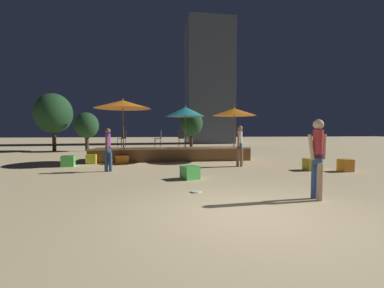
{
  "coord_description": "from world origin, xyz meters",
  "views": [
    {
      "loc": [
        -1.73,
        -4.61,
        1.6
      ],
      "look_at": [
        0.0,
        7.45,
        0.97
      ],
      "focal_mm": 24.0,
      "sensor_mm": 36.0,
      "label": 1
    }
  ],
  "objects_px": {
    "cube_seat_2": "(92,159)",
    "bistro_chair_1": "(123,137)",
    "cube_seat_0": "(345,165)",
    "cube_seat_3": "(122,159)",
    "background_tree_2": "(53,113)",
    "person_0": "(318,155)",
    "patio_umbrella_1": "(185,112)",
    "cube_seat_5": "(311,164)",
    "person_2": "(108,148)",
    "patio_umbrella_0": "(123,104)",
    "bistro_chair_0": "(182,137)",
    "bistro_chair_2": "(159,137)",
    "background_tree_0": "(87,126)",
    "cube_seat_1": "(68,161)",
    "background_tree_1": "(191,123)",
    "frisbee_disc": "(196,192)",
    "person_1": "(240,144)",
    "patio_umbrella_2": "(234,112)",
    "cube_seat_4": "(190,172)"
  },
  "relations": [
    {
      "from": "person_0",
      "to": "person_2",
      "type": "relative_size",
      "value": 1.1
    },
    {
      "from": "person_0",
      "to": "background_tree_1",
      "type": "height_order",
      "value": "background_tree_1"
    },
    {
      "from": "cube_seat_2",
      "to": "person_0",
      "type": "relative_size",
      "value": 0.26
    },
    {
      "from": "cube_seat_3",
      "to": "cube_seat_2",
      "type": "bearing_deg",
      "value": 175.49
    },
    {
      "from": "cube_seat_3",
      "to": "bistro_chair_0",
      "type": "distance_m",
      "value": 3.63
    },
    {
      "from": "cube_seat_4",
      "to": "cube_seat_5",
      "type": "relative_size",
      "value": 1.26
    },
    {
      "from": "cube_seat_1",
      "to": "background_tree_0",
      "type": "xyz_separation_m",
      "value": [
        -1.44,
        8.98,
        1.77
      ]
    },
    {
      "from": "cube_seat_0",
      "to": "cube_seat_3",
      "type": "xyz_separation_m",
      "value": [
        -9.04,
        3.82,
        -0.04
      ]
    },
    {
      "from": "background_tree_2",
      "to": "cube_seat_0",
      "type": "bearing_deg",
      "value": -39.34
    },
    {
      "from": "cube_seat_3",
      "to": "person_1",
      "type": "distance_m",
      "value": 5.75
    },
    {
      "from": "patio_umbrella_2",
      "to": "person_2",
      "type": "xyz_separation_m",
      "value": [
        -6.03,
        -2.98,
        -1.68
      ]
    },
    {
      "from": "patio_umbrella_0",
      "to": "cube_seat_2",
      "type": "relative_size",
      "value": 6.5
    },
    {
      "from": "cube_seat_0",
      "to": "bistro_chair_1",
      "type": "xyz_separation_m",
      "value": [
        -9.21,
        5.65,
        1.02
      ]
    },
    {
      "from": "person_0",
      "to": "person_1",
      "type": "distance_m",
      "value": 5.58
    },
    {
      "from": "person_0",
      "to": "patio_umbrella_0",
      "type": "bearing_deg",
      "value": 25.54
    },
    {
      "from": "background_tree_2",
      "to": "person_2",
      "type": "bearing_deg",
      "value": -61.55
    },
    {
      "from": "person_1",
      "to": "cube_seat_0",
      "type": "bearing_deg",
      "value": 9.83
    },
    {
      "from": "patio_umbrella_0",
      "to": "patio_umbrella_2",
      "type": "distance_m",
      "value": 5.8
    },
    {
      "from": "cube_seat_5",
      "to": "bistro_chair_1",
      "type": "xyz_separation_m",
      "value": [
        -8.06,
        5.17,
        1.02
      ]
    },
    {
      "from": "bistro_chair_2",
      "to": "patio_umbrella_0",
      "type": "bearing_deg",
      "value": -47.41
    },
    {
      "from": "patio_umbrella_1",
      "to": "cube_seat_5",
      "type": "relative_size",
      "value": 5.6
    },
    {
      "from": "cube_seat_2",
      "to": "bistro_chair_1",
      "type": "distance_m",
      "value": 2.37
    },
    {
      "from": "bistro_chair_2",
      "to": "background_tree_1",
      "type": "distance_m",
      "value": 9.11
    },
    {
      "from": "bistro_chair_2",
      "to": "background_tree_2",
      "type": "height_order",
      "value": "background_tree_2"
    },
    {
      "from": "person_2",
      "to": "background_tree_1",
      "type": "height_order",
      "value": "background_tree_1"
    },
    {
      "from": "cube_seat_0",
      "to": "cube_seat_5",
      "type": "bearing_deg",
      "value": 157.47
    },
    {
      "from": "cube_seat_0",
      "to": "person_2",
      "type": "bearing_deg",
      "value": 172.0
    },
    {
      "from": "person_0",
      "to": "bistro_chair_1",
      "type": "xyz_separation_m",
      "value": [
        -5.51,
        9.29,
        0.22
      ]
    },
    {
      "from": "bistro_chair_0",
      "to": "frisbee_disc",
      "type": "distance_m",
      "value": 8.03
    },
    {
      "from": "background_tree_1",
      "to": "person_1",
      "type": "bearing_deg",
      "value": -87.58
    },
    {
      "from": "bistro_chair_1",
      "to": "cube_seat_3",
      "type": "bearing_deg",
      "value": -43.59
    },
    {
      "from": "cube_seat_5",
      "to": "person_0",
      "type": "bearing_deg",
      "value": -121.79
    },
    {
      "from": "cube_seat_0",
      "to": "cube_seat_5",
      "type": "height_order",
      "value": "cube_seat_0"
    },
    {
      "from": "bistro_chair_0",
      "to": "frisbee_disc",
      "type": "bearing_deg",
      "value": 104.43
    },
    {
      "from": "background_tree_1",
      "to": "cube_seat_5",
      "type": "bearing_deg",
      "value": -77.3
    },
    {
      "from": "patio_umbrella_0",
      "to": "person_0",
      "type": "height_order",
      "value": "patio_umbrella_0"
    },
    {
      "from": "patio_umbrella_0",
      "to": "bistro_chair_0",
      "type": "distance_m",
      "value": 3.67
    },
    {
      "from": "cube_seat_1",
      "to": "cube_seat_3",
      "type": "xyz_separation_m",
      "value": [
        2.23,
        0.78,
        -0.04
      ]
    },
    {
      "from": "cube_seat_3",
      "to": "background_tree_2",
      "type": "height_order",
      "value": "background_tree_2"
    },
    {
      "from": "cube_seat_4",
      "to": "person_0",
      "type": "distance_m",
      "value": 4.0
    },
    {
      "from": "bistro_chair_0",
      "to": "person_0",
      "type": "bearing_deg",
      "value": 121.53
    },
    {
      "from": "cube_seat_2",
      "to": "person_2",
      "type": "xyz_separation_m",
      "value": [
        1.23,
        -2.63,
        0.69
      ]
    },
    {
      "from": "bistro_chair_2",
      "to": "background_tree_0",
      "type": "xyz_separation_m",
      "value": [
        -5.55,
        6.63,
        0.75
      ]
    },
    {
      "from": "cube_seat_2",
      "to": "background_tree_2",
      "type": "xyz_separation_m",
      "value": [
        -4.87,
        8.65,
        2.74
      ]
    },
    {
      "from": "cube_seat_0",
      "to": "cube_seat_2",
      "type": "bearing_deg",
      "value": 159.43
    },
    {
      "from": "person_1",
      "to": "frisbee_disc",
      "type": "bearing_deg",
      "value": -83.3
    },
    {
      "from": "cube_seat_0",
      "to": "cube_seat_2",
      "type": "height_order",
      "value": "cube_seat_0"
    },
    {
      "from": "patio_umbrella_1",
      "to": "cube_seat_2",
      "type": "distance_m",
      "value": 5.22
    },
    {
      "from": "background_tree_0",
      "to": "cube_seat_0",
      "type": "bearing_deg",
      "value": -43.37
    },
    {
      "from": "cube_seat_5",
      "to": "person_0",
      "type": "relative_size",
      "value": 0.28
    }
  ]
}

